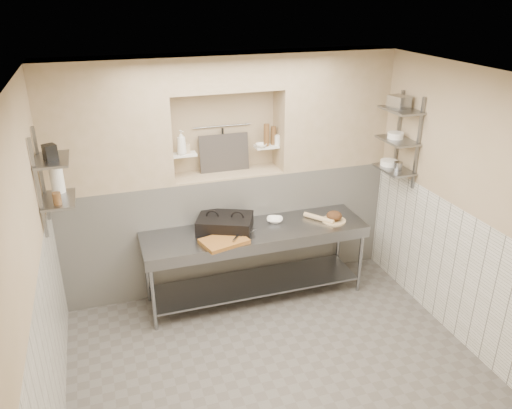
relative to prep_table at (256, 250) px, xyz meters
name	(u,v)px	position (x,y,z in m)	size (l,w,h in m)	color
floor	(275,367)	(-0.18, -1.18, -0.69)	(4.00, 3.90, 0.10)	#4F4B45
ceiling	(281,73)	(-0.18, -1.18, 2.21)	(4.00, 3.90, 0.10)	silver
wall_left	(29,277)	(-2.23, -1.18, 0.76)	(0.10, 3.90, 2.80)	tan
wall_right	(469,210)	(1.87, -1.18, 0.76)	(0.10, 3.90, 2.80)	tan
wall_back	(222,168)	(-0.18, 0.82, 0.76)	(4.00, 0.10, 2.80)	tan
wall_front	(406,403)	(-0.18, -3.18, 0.76)	(4.00, 0.10, 2.80)	tan
backwall_lower	(228,227)	(-0.18, 0.57, 0.06)	(4.00, 0.40, 1.40)	silver
alcove_sill	(227,174)	(-0.18, 0.57, 0.77)	(1.30, 0.40, 0.02)	tan
backwall_pillar_left	(105,126)	(-1.50, 0.57, 1.46)	(1.35, 0.40, 1.40)	tan
backwall_pillar_right	(331,109)	(1.15, 0.57, 1.46)	(1.35, 0.40, 1.40)	tan
backwall_header	(224,72)	(-0.18, 0.57, 1.96)	(1.30, 0.40, 0.40)	tan
wainscot_left	(52,348)	(-2.17, -1.18, 0.06)	(0.02, 3.90, 1.40)	silver
wainscot_right	(453,271)	(1.81, -1.18, 0.06)	(0.02, 3.90, 1.40)	silver
alcove_shelf_left	(184,155)	(-0.68, 0.57, 1.06)	(0.28, 0.16, 0.03)	white
alcove_shelf_right	(267,147)	(0.32, 0.57, 1.06)	(0.28, 0.16, 0.03)	white
utensil_rail	(222,126)	(-0.18, 0.74, 1.31)	(0.02, 0.02, 0.70)	gray
hanging_steel	(223,140)	(-0.18, 0.72, 1.14)	(0.02, 0.02, 0.30)	black
splash_panel	(224,153)	(-0.18, 0.67, 1.00)	(0.60, 0.02, 0.45)	#383330
shelf_rail_left_a	(41,175)	(-2.15, 0.07, 1.16)	(0.03, 0.03, 0.95)	slate
shelf_rail_left_b	(38,189)	(-2.15, -0.33, 1.16)	(0.03, 0.03, 0.95)	slate
wall_shelf_left_lower	(59,200)	(-2.02, -0.13, 0.96)	(0.30, 0.50, 0.03)	slate
wall_shelf_left_upper	(52,160)	(-2.02, -0.13, 1.36)	(0.30, 0.50, 0.03)	slate
shelf_rail_right_a	(398,135)	(1.80, 0.07, 1.21)	(0.03, 0.03, 1.05)	slate
shelf_rail_right_b	(418,144)	(1.80, -0.33, 1.21)	(0.03, 0.03, 1.05)	slate
wall_shelf_right_lower	(394,169)	(1.66, -0.13, 0.86)	(0.30, 0.50, 0.03)	slate
wall_shelf_right_mid	(397,140)	(1.66, -0.13, 1.21)	(0.30, 0.50, 0.03)	slate
wall_shelf_right_upper	(401,110)	(1.66, -0.13, 1.56)	(0.30, 0.50, 0.03)	slate
prep_table	(256,250)	(0.00, 0.00, 0.00)	(2.60, 0.70, 0.90)	gray
panini_press	(225,223)	(-0.33, 0.11, 0.34)	(0.73, 0.65, 0.17)	black
cutting_board	(224,241)	(-0.43, -0.19, 0.28)	(0.48, 0.34, 0.04)	brown
knife_blade	(248,233)	(-0.13, -0.13, 0.31)	(0.24, 0.03, 0.01)	gray
tongs	(237,236)	(-0.27, -0.18, 0.31)	(0.02, 0.02, 0.26)	gray
mixing_bowl	(275,220)	(0.28, 0.14, 0.28)	(0.19, 0.19, 0.05)	white
rolling_pin	(319,218)	(0.80, 0.01, 0.29)	(0.06, 0.06, 0.40)	#D0B080
bread_board	(334,221)	(0.96, -0.06, 0.27)	(0.29, 0.29, 0.02)	#D0B080
bread_loaf	(334,216)	(0.96, -0.06, 0.33)	(0.18, 0.18, 0.11)	#4C2D19
bottle_soap	(181,143)	(-0.71, 0.54, 1.21)	(0.11, 0.11, 0.28)	white
jar_alcove	(186,148)	(-0.65, 0.58, 1.13)	(0.07, 0.07, 0.11)	tan
bowl_alcove	(261,145)	(0.24, 0.53, 1.09)	(0.14, 0.14, 0.04)	white
condiment_a	(273,136)	(0.41, 0.58, 1.18)	(0.06, 0.06, 0.22)	brown
condiment_b	(266,135)	(0.31, 0.56, 1.20)	(0.07, 0.07, 0.27)	brown
condiment_c	(277,140)	(0.45, 0.55, 1.13)	(0.07, 0.07, 0.12)	white
jug_left	(57,180)	(-2.02, 0.04, 1.10)	(0.13, 0.13, 0.26)	white
jar_left	(57,198)	(-2.02, -0.28, 1.03)	(0.08, 0.08, 0.12)	brown
box_left_upper	(50,152)	(-2.02, -0.19, 1.44)	(0.11, 0.11, 0.15)	black
bowl_right	(389,163)	(1.66, -0.01, 0.90)	(0.20, 0.20, 0.06)	white
canister_right	(398,166)	(1.66, -0.20, 0.92)	(0.10, 0.10, 0.10)	gray
bowl_right_mid	(396,135)	(1.66, -0.08, 1.25)	(0.18, 0.18, 0.07)	white
basket_right	(399,102)	(1.66, -0.08, 1.64)	(0.18, 0.22, 0.14)	gray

